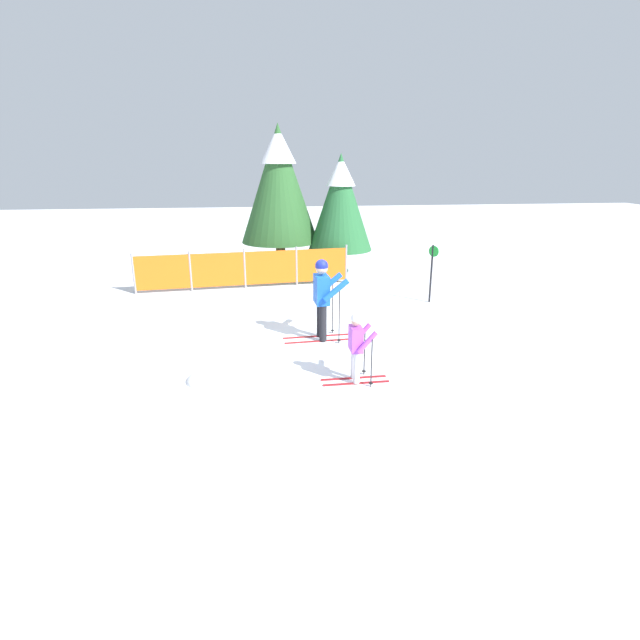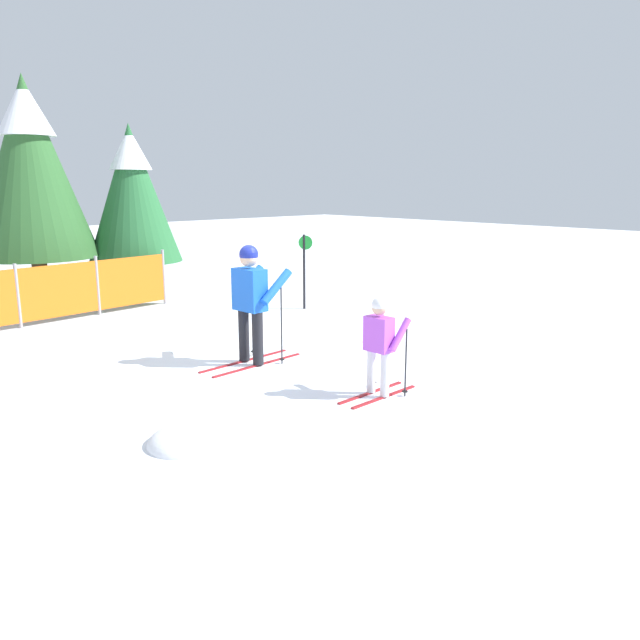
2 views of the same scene
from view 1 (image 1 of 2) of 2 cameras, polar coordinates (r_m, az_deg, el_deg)
name	(u,v)px [view 1 (image 1 of 2)]	position (r m, az deg, el deg)	size (l,w,h in m)	color
ground_plane	(317,338)	(10.49, -0.35, -2.05)	(60.00, 60.00, 0.00)	white
skier_adult	(323,292)	(10.14, 0.33, 3.19)	(1.61, 0.74, 1.68)	maroon
skier_child	(357,342)	(8.26, 4.22, -2.53)	(1.14, 0.56, 1.21)	maroon
safety_fence	(245,269)	(14.60, -8.60, 5.83)	(6.10, 0.70, 1.15)	gray
conifer_far	(279,182)	(16.47, -4.72, 15.42)	(2.50, 2.50, 4.65)	#4C3823
conifer_near	(341,201)	(16.06, 2.36, 13.44)	(2.03, 2.03, 3.76)	#4C3823
trail_marker	(432,267)	(13.20, 12.67, 5.89)	(0.20, 0.23, 1.51)	black
snow_mound	(216,380)	(8.72, -11.82, -6.77)	(0.98, 0.83, 0.39)	white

